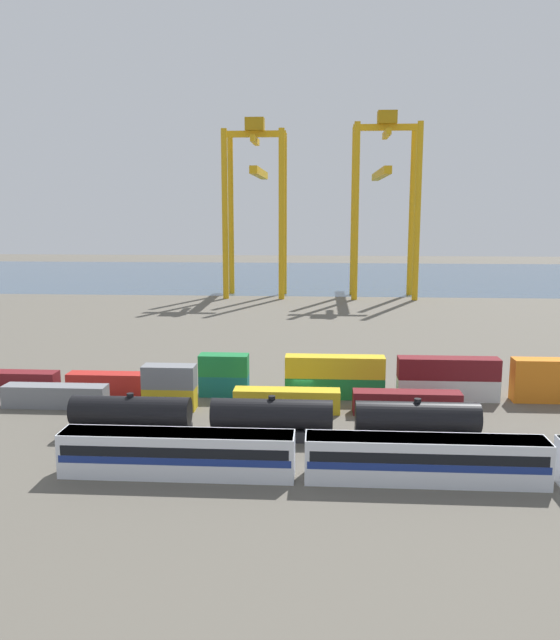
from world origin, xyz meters
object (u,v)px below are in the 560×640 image
object	(u,v)px
shipping_container_1	(170,398)
gantry_crane_central	(384,188)
passenger_train	(425,458)
gantry_crane_west	(256,191)
shipping_container_6	(116,383)
shipping_container_11	(447,389)
freight_tank_row	(272,418)
shipping_container_4	(407,403)
shipping_container_7	(224,385)
shipping_container_0	(56,396)

from	to	relation	value
shipping_container_1	gantry_crane_central	world-z (taller)	gantry_crane_central
passenger_train	gantry_crane_west	size ratio (longest dim) A/B	1.36
shipping_container_6	shipping_container_11	distance (m)	40.98
freight_tank_row	shipping_container_11	xyz separation A→B (m)	(20.22, 14.93, -0.81)
shipping_container_4	shipping_container_7	size ratio (longest dim) A/B	2.00
shipping_container_0	shipping_container_7	size ratio (longest dim) A/B	2.00
shipping_container_6	shipping_container_7	bearing A→B (deg)	0.00
passenger_train	shipping_container_11	size ratio (longest dim) A/B	5.18
shipping_container_6	shipping_container_7	distance (m)	13.66
gantry_crane_central	shipping_container_4	bearing A→B (deg)	-93.53
passenger_train	shipping_container_0	bearing A→B (deg)	154.96
shipping_container_4	shipping_container_6	bearing A→B (deg)	170.42
passenger_train	shipping_container_1	size ratio (longest dim) A/B	10.37
freight_tank_row	gantry_crane_west	size ratio (longest dim) A/B	0.89
gantry_crane_west	shipping_container_0	bearing A→B (deg)	-97.47
passenger_train	gantry_crane_central	bearing A→B (deg)	86.61
shipping_container_0	gantry_crane_west	size ratio (longest dim) A/B	0.26
shipping_container_0	shipping_container_6	world-z (taller)	same
shipping_container_4	gantry_crane_west	xyz separation A→B (m)	(-27.27, 101.83, 26.41)
freight_tank_row	shipping_container_4	size ratio (longest dim) A/B	3.38
shipping_container_6	gantry_crane_central	size ratio (longest dim) A/B	0.26
shipping_container_4	shipping_container_11	bearing A→B (deg)	46.52
freight_tank_row	shipping_container_4	xyz separation A→B (m)	(14.56, 8.97, -0.81)
shipping_container_0	shipping_container_4	world-z (taller)	same
shipping_container_6	shipping_container_11	world-z (taller)	same
passenger_train	freight_tank_row	bearing A→B (deg)	144.98
shipping_container_0	shipping_container_6	size ratio (longest dim) A/B	1.00
shipping_container_0	gantry_crane_west	world-z (taller)	gantry_crane_west
shipping_container_11	shipping_container_4	bearing A→B (deg)	-133.48
shipping_container_11	gantry_crane_west	xyz separation A→B (m)	(-32.92, 95.87, 26.41)
freight_tank_row	shipping_container_7	size ratio (longest dim) A/B	6.78
freight_tank_row	gantry_crane_central	distance (m)	116.73
passenger_train	shipping_container_0	xyz separation A→B (m)	(-39.78, 18.58, -0.84)
passenger_train	gantry_crane_west	distance (m)	125.90
passenger_train	freight_tank_row	size ratio (longest dim) A/B	1.53
shipping_container_4	gantry_crane_central	size ratio (longest dim) A/B	0.26
shipping_container_7	passenger_train	bearing A→B (deg)	-49.69
shipping_container_0	shipping_container_4	bearing A→B (deg)	0.00
shipping_container_6	gantry_crane_west	world-z (taller)	gantry_crane_west
shipping_container_6	shipping_container_7	xyz separation A→B (m)	(13.66, 0.00, 0.00)
freight_tank_row	shipping_container_6	xyz separation A→B (m)	(-20.77, 14.93, -0.81)
shipping_container_7	gantry_crane_west	xyz separation A→B (m)	(-5.60, 95.87, 26.41)
passenger_train	shipping_container_6	xyz separation A→B (m)	(-34.49, 24.54, -0.84)
freight_tank_row	shipping_container_6	distance (m)	25.59
shipping_container_7	gantry_crane_west	bearing A→B (deg)	93.34
shipping_container_1	gantry_crane_central	distance (m)	111.47
passenger_train	shipping_container_0	size ratio (longest dim) A/B	5.18
passenger_train	shipping_container_4	distance (m)	18.62
shipping_container_11	freight_tank_row	bearing A→B (deg)	-143.56
freight_tank_row	shipping_container_6	size ratio (longest dim) A/B	3.38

